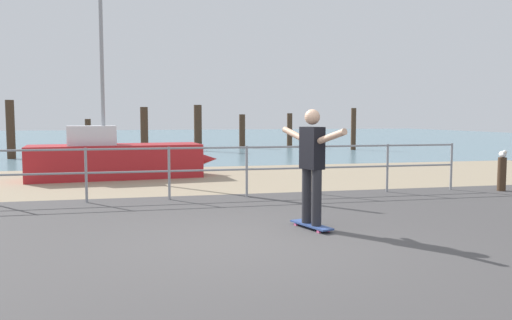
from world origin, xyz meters
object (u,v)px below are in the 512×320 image
(sailboat, at_px, (122,159))
(seagull, at_px, (503,154))
(skateboard, at_px, (311,225))
(bollard_short, at_px, (502,175))
(skateboarder, at_px, (312,160))

(sailboat, distance_m, seagull, 9.24)
(skateboard, relative_size, seagull, 1.79)
(skateboard, xyz_separation_m, bollard_short, (5.28, 2.68, 0.31))
(skateboard, bearing_deg, sailboat, 112.12)
(skateboarder, distance_m, bollard_short, 5.96)
(skateboard, xyz_separation_m, seagull, (5.27, 2.67, 0.76))
(sailboat, relative_size, seagull, 12.21)
(sailboat, xyz_separation_m, seagull, (8.14, -4.38, 0.30))
(skateboard, relative_size, skateboarder, 0.50)
(bollard_short, bearing_deg, skateboarder, -153.07)
(skateboard, bearing_deg, seagull, 26.83)
(skateboard, xyz_separation_m, skateboarder, (-0.00, -0.00, 0.95))
(sailboat, distance_m, skateboarder, 7.62)
(skateboard, distance_m, bollard_short, 5.93)
(skateboard, distance_m, seagull, 5.96)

